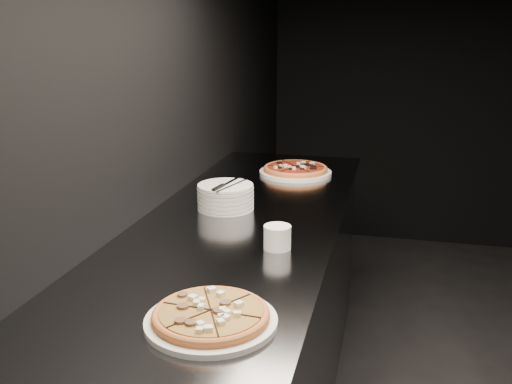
% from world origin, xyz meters
% --- Properties ---
extents(wall_left, '(0.02, 5.00, 2.80)m').
position_xyz_m(wall_left, '(-2.50, 0.00, 1.40)').
color(wall_left, black).
rests_on(wall_left, floor).
extents(counter, '(0.74, 2.44, 0.92)m').
position_xyz_m(counter, '(-2.13, 0.00, 0.46)').
color(counter, slate).
rests_on(counter, floor).
extents(pizza_mushroom, '(0.32, 0.32, 0.04)m').
position_xyz_m(pizza_mushroom, '(-1.99, -0.74, 0.94)').
color(pizza_mushroom, white).
rests_on(pizza_mushroom, counter).
extents(pizza_tomato, '(0.36, 0.36, 0.04)m').
position_xyz_m(pizza_tomato, '(-2.05, 0.78, 0.94)').
color(pizza_tomato, white).
rests_on(pizza_tomato, counter).
extents(plate_stack, '(0.22, 0.22, 0.10)m').
position_xyz_m(plate_stack, '(-2.22, 0.16, 0.97)').
color(plate_stack, white).
rests_on(plate_stack, counter).
extents(cutlery, '(0.11, 0.23, 0.01)m').
position_xyz_m(cutlery, '(-2.21, 0.14, 1.02)').
color(cutlery, silver).
rests_on(cutlery, plate_stack).
extents(ramekin, '(0.09, 0.09, 0.08)m').
position_xyz_m(ramekin, '(-1.94, -0.22, 0.96)').
color(ramekin, white).
rests_on(ramekin, counter).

